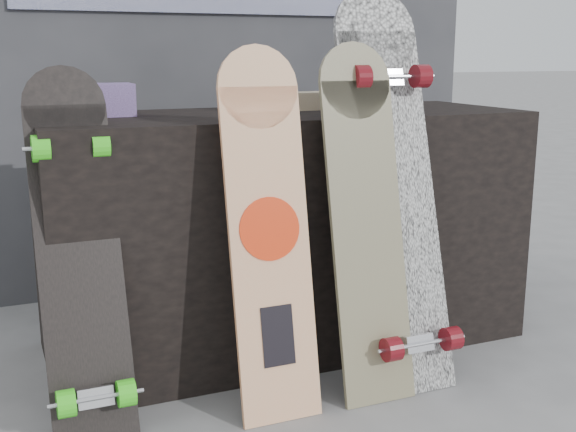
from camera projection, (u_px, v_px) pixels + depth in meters
name	position (u px, v px, depth m)	size (l,w,h in m)	color
ground	(351.00, 400.00, 2.11)	(60.00, 60.00, 0.00)	slate
vendor_table	(285.00, 230.00, 2.47)	(1.60, 0.60, 0.80)	black
booth	(208.00, 26.00, 3.07)	(2.40, 0.22, 2.20)	#35353A
merch_box_purple	(103.00, 100.00, 2.23)	(0.18, 0.12, 0.10)	#4C3873
merch_box_small	(371.00, 92.00, 2.47)	(0.14, 0.14, 0.12)	#4C3873
merch_box_flat	(321.00, 100.00, 2.51)	(0.22, 0.10, 0.06)	#D1B78C
longboard_geisha	(268.00, 223.00, 1.97)	(0.23, 0.22, 1.02)	beige
longboard_celtic	(365.00, 211.00, 2.08)	(0.22, 0.24, 1.03)	#C6BC87
longboard_cascadia	(393.00, 180.00, 2.17)	(0.27, 0.40, 1.19)	white
skateboard_dark	(79.00, 246.00, 1.90)	(0.22, 0.37, 0.96)	black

